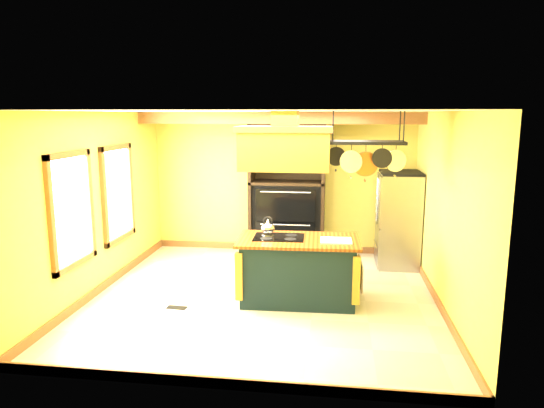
% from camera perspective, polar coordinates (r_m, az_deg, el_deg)
% --- Properties ---
extents(floor, '(5.00, 5.00, 0.00)m').
position_cam_1_polar(floor, '(7.31, -0.96, -10.79)').
color(floor, beige).
rests_on(floor, ground).
extents(ceiling, '(5.00, 5.00, 0.00)m').
position_cam_1_polar(ceiling, '(6.81, -1.03, 10.87)').
color(ceiling, white).
rests_on(ceiling, wall_back).
extents(wall_back, '(5.00, 0.02, 2.70)m').
position_cam_1_polar(wall_back, '(9.39, 1.24, 2.52)').
color(wall_back, gold).
rests_on(wall_back, floor).
extents(wall_front, '(5.00, 0.02, 2.70)m').
position_cam_1_polar(wall_front, '(4.55, -5.63, -6.27)').
color(wall_front, gold).
rests_on(wall_front, floor).
extents(wall_left, '(0.02, 5.00, 2.70)m').
position_cam_1_polar(wall_left, '(7.71, -19.71, 0.12)').
color(wall_left, gold).
rests_on(wall_left, floor).
extents(wall_right, '(0.02, 5.00, 2.70)m').
position_cam_1_polar(wall_right, '(7.03, 19.61, -0.83)').
color(wall_right, gold).
rests_on(wall_right, floor).
extents(ceiling_beam, '(5.00, 0.15, 0.20)m').
position_cam_1_polar(ceiling_beam, '(8.50, 0.68, 10.07)').
color(ceiling_beam, '#9A632F').
rests_on(ceiling_beam, ceiling).
extents(window_near, '(0.06, 1.06, 1.56)m').
position_cam_1_polar(window_near, '(6.99, -22.44, -0.66)').
color(window_near, '#9A632F').
rests_on(window_near, wall_left).
extents(window_far, '(0.06, 1.06, 1.56)m').
position_cam_1_polar(window_far, '(8.21, -17.63, 1.21)').
color(window_far, '#9A632F').
rests_on(window_far, wall_left).
extents(kitchen_island, '(1.74, 1.01, 1.11)m').
position_cam_1_polar(kitchen_island, '(7.01, 3.10, -7.68)').
color(kitchen_island, black).
rests_on(kitchen_island, floor).
extents(range_hood, '(1.30, 0.74, 0.80)m').
position_cam_1_polar(range_hood, '(6.69, 1.55, 6.83)').
color(range_hood, gold).
rests_on(range_hood, ceiling).
extents(pot_rack, '(1.09, 0.50, 0.88)m').
position_cam_1_polar(pot_rack, '(6.69, 11.07, 6.23)').
color(pot_rack, black).
rests_on(pot_rack, ceiling).
extents(refrigerator, '(0.71, 0.84, 1.64)m').
position_cam_1_polar(refrigerator, '(8.82, 14.59, -2.00)').
color(refrigerator, gray).
rests_on(refrigerator, floor).
extents(hutch, '(1.40, 0.63, 2.48)m').
position_cam_1_polar(hutch, '(9.17, 1.82, -0.25)').
color(hutch, black).
rests_on(hutch, floor).
extents(floor_register, '(0.29, 0.14, 0.01)m').
position_cam_1_polar(floor_register, '(7.03, -11.14, -11.86)').
color(floor_register, black).
rests_on(floor_register, floor).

